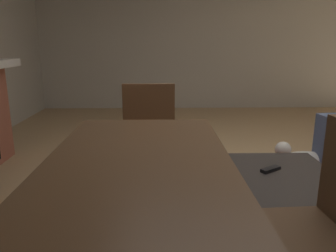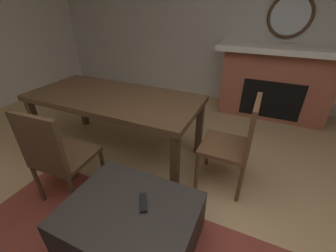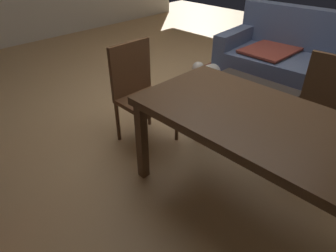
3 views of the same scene
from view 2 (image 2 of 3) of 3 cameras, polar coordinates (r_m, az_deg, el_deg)
The scene contains 8 objects.
wall_back_fireplace_side at distance 4.04m, azimuth 23.30°, elevation 23.49°, with size 8.35×0.12×2.65m, color beige.
fireplace at distance 3.80m, azimuth 26.25°, elevation 10.51°, with size 1.77×0.76×1.09m.
round_wall_mirror at distance 3.94m, azimuth 29.47°, elevation 23.95°, with size 0.62×0.05×0.62m.
ottoman_coffee_table at distance 1.76m, azimuth -9.63°, elevation -24.53°, with size 0.91×0.72×0.39m, color #2D2826.
tv_remote at distance 1.61m, azimuth -6.54°, elevation -19.41°, with size 0.05×0.16×0.02m, color black.
dining_table at distance 2.47m, azimuth -14.09°, elevation 6.18°, with size 1.90×0.86×0.74m.
dining_chair_north at distance 2.04m, azimuth -27.38°, elevation -6.47°, with size 0.46×0.46×0.93m.
dining_chair_west at distance 2.07m, azimuth 17.59°, elevation -3.64°, with size 0.44×0.44×0.93m.
Camera 2 is at (-0.21, 0.87, 1.61)m, focal length 23.14 mm.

